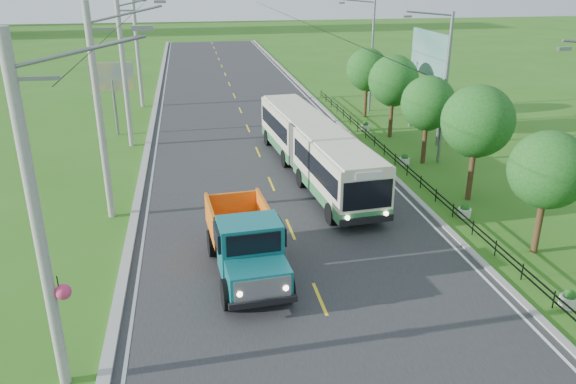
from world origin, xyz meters
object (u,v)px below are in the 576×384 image
object	(u,v)px
dump_truck	(246,239)
tree_fourth	(428,106)
tree_fifth	(393,83)
planter_far	(365,127)
planter_front	(569,300)
tree_third	(477,124)
planter_near	(465,211)
billboard_right	(429,60)
bus	(314,146)
planter_mid	(404,160)
streetlight_mid	(443,84)
pole_far	(138,47)
streetlight_far	(370,52)
tree_second	(547,173)
pole_mid	(124,70)
pole_near	(100,114)
tree_back	(367,71)
pole_nearest	(41,228)
billboard_left	(112,81)

from	to	relation	value
dump_truck	tree_fourth	bearing A→B (deg)	39.72
tree_fifth	planter_far	xyz separation A→B (m)	(-1.26, 1.86, -3.57)
planter_front	tree_third	bearing A→B (deg)	82.94
planter_near	billboard_right	bearing A→B (deg)	75.20
billboard_right	planter_front	bearing A→B (deg)	-99.55
tree_fifth	bus	bearing A→B (deg)	-134.84
planter_mid	billboard_right	size ratio (longest dim) A/B	0.09
streetlight_mid	bus	size ratio (longest dim) A/B	0.56
pole_far	streetlight_far	size ratio (longest dim) A/B	1.10
tree_second	billboard_right	bearing A→B (deg)	82.21
pole_mid	tree_second	xyz separation A→B (m)	(18.12, -18.86, -1.57)
tree_fifth	bus	xyz separation A→B (m)	(-7.26, -7.30, -2.00)
tree_third	streetlight_far	size ratio (longest dim) A/B	0.66
pole_far	streetlight_far	world-z (taller)	pole_far
tree_second	streetlight_mid	distance (m)	11.97
tree_third	bus	size ratio (longest dim) A/B	0.37
planter_near	billboard_right	xyz separation A→B (m)	(3.70, 14.00, 5.06)
pole_near	streetlight_mid	distance (m)	19.56
tree_fifth	planter_far	world-z (taller)	tree_fifth
pole_near	streetlight_far	distance (m)	26.80
bus	dump_truck	bearing A→B (deg)	-120.30
pole_mid	dump_truck	distance (m)	19.93
pole_near	planter_mid	distance (m)	18.23
pole_mid	planter_mid	xyz separation A→B (m)	(16.86, -7.00, -4.81)
tree_back	pole_mid	bearing A→B (deg)	-164.16
pole_nearest	bus	bearing A→B (deg)	55.62
tree_second	bus	world-z (taller)	tree_second
pole_far	tree_second	xyz separation A→B (m)	(18.12, -30.86, -1.57)
tree_second	tree_fifth	world-z (taller)	tree_fifth
bus	pole_mid	bearing A→B (deg)	138.26
pole_nearest	dump_truck	xyz separation A→B (m)	(5.81, 5.28, -3.42)
tree_third	dump_truck	size ratio (longest dim) A/B	0.92
planter_front	billboard_left	world-z (taller)	billboard_left
pole_mid	tree_back	xyz separation A→B (m)	(18.12, 5.14, -1.44)
planter_mid	billboard_left	size ratio (longest dim) A/B	0.13
pole_near	tree_second	distance (m)	19.44
pole_far	tree_second	size ratio (longest dim) A/B	1.89
planter_far	planter_front	bearing A→B (deg)	-90.00
pole_far	streetlight_mid	xyz separation A→B (m)	(18.90, -19.00, -0.19)
streetlight_far	dump_truck	size ratio (longest dim) A/B	1.38
streetlight_far	planter_front	size ratio (longest dim) A/B	13.54
billboard_left	dump_truck	distance (m)	22.96
dump_truck	planter_front	bearing A→B (deg)	-25.48
tree_back	planter_mid	world-z (taller)	tree_back
bus	dump_truck	distance (m)	11.70
tree_back	billboard_left	world-z (taller)	tree_back
streetlight_mid	streetlight_far	bearing A→B (deg)	90.00
tree_second	planter_mid	xyz separation A→B (m)	(-1.26, 11.86, -3.23)
streetlight_mid	tree_fourth	bearing A→B (deg)	169.85
pole_far	tree_back	size ratio (longest dim) A/B	1.82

